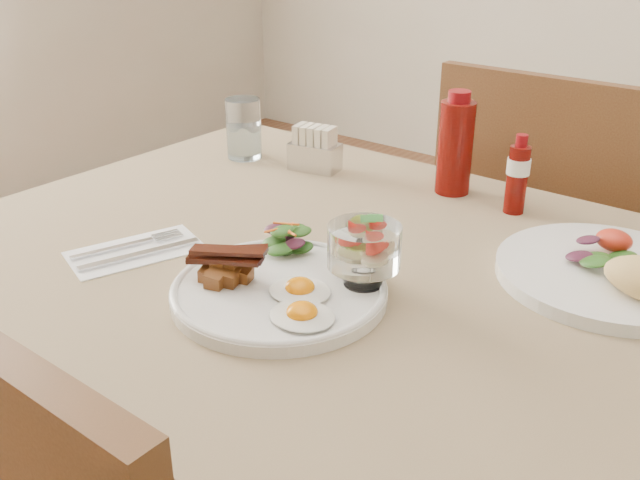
# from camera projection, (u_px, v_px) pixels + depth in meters

# --- Properties ---
(table) EXTENTS (1.33, 0.88, 0.75)m
(table) POSITION_uv_depth(u_px,v_px,m) (373.00, 325.00, 1.03)
(table) COLOR brown
(table) RESTS_ON ground
(chair_far) EXTENTS (0.42, 0.42, 0.93)m
(chair_far) POSITION_uv_depth(u_px,v_px,m) (542.00, 252.00, 1.56)
(chair_far) COLOR brown
(chair_far) RESTS_ON ground
(main_plate) EXTENTS (0.28, 0.28, 0.02)m
(main_plate) POSITION_uv_depth(u_px,v_px,m) (279.00, 292.00, 0.92)
(main_plate) COLOR silver
(main_plate) RESTS_ON table
(fried_eggs) EXTENTS (0.14, 0.13, 0.02)m
(fried_eggs) POSITION_uv_depth(u_px,v_px,m) (301.00, 301.00, 0.87)
(fried_eggs) COLOR silver
(fried_eggs) RESTS_ON main_plate
(bacon_potato_pile) EXTENTS (0.11, 0.08, 0.05)m
(bacon_potato_pile) POSITION_uv_depth(u_px,v_px,m) (225.00, 266.00, 0.92)
(bacon_potato_pile) COLOR brown
(bacon_potato_pile) RESTS_ON main_plate
(side_salad) EXTENTS (0.07, 0.07, 0.04)m
(side_salad) POSITION_uv_depth(u_px,v_px,m) (287.00, 240.00, 1.00)
(side_salad) COLOR #174312
(side_salad) RESTS_ON main_plate
(fruit_cup) EXTENTS (0.09, 0.09, 0.10)m
(fruit_cup) POSITION_uv_depth(u_px,v_px,m) (364.00, 247.00, 0.90)
(fruit_cup) COLOR white
(fruit_cup) RESTS_ON main_plate
(second_plate) EXTENTS (0.30, 0.30, 0.07)m
(second_plate) POSITION_uv_depth(u_px,v_px,m) (621.00, 274.00, 0.94)
(second_plate) COLOR silver
(second_plate) RESTS_ON table
(ketchup_bottle) EXTENTS (0.08, 0.08, 0.18)m
(ketchup_bottle) POSITION_uv_depth(u_px,v_px,m) (455.00, 146.00, 1.23)
(ketchup_bottle) COLOR #570805
(ketchup_bottle) RESTS_ON table
(hot_sauce_bottle) EXTENTS (0.05, 0.05, 0.13)m
(hot_sauce_bottle) POSITION_uv_depth(u_px,v_px,m) (517.00, 175.00, 1.15)
(hot_sauce_bottle) COLOR #570805
(hot_sauce_bottle) RESTS_ON table
(sugar_caddy) EXTENTS (0.10, 0.07, 0.09)m
(sugar_caddy) POSITION_uv_depth(u_px,v_px,m) (315.00, 151.00, 1.35)
(sugar_caddy) COLOR silver
(sugar_caddy) RESTS_ON table
(water_glass) EXTENTS (0.07, 0.07, 0.12)m
(water_glass) POSITION_uv_depth(u_px,v_px,m) (244.00, 132.00, 1.42)
(water_glass) COLOR white
(water_glass) RESTS_ON table
(napkin_cutlery) EXTENTS (0.16, 0.21, 0.01)m
(napkin_cutlery) POSITION_uv_depth(u_px,v_px,m) (135.00, 251.00, 1.04)
(napkin_cutlery) COLOR white
(napkin_cutlery) RESTS_ON table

